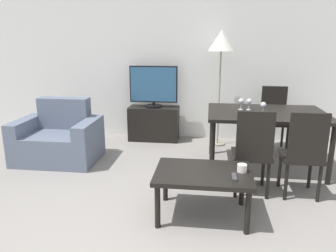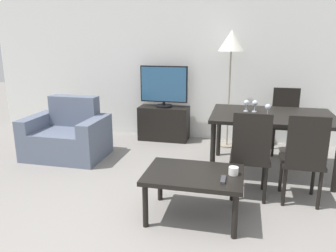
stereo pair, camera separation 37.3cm
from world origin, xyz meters
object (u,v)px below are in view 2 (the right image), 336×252
(dining_chair_near, at_px, (250,152))
(cup_white_near, at_px, (233,171))
(wine_glass_center, at_px, (268,108))
(coffee_table, at_px, (194,178))
(wine_glass_right, at_px, (255,104))
(wine_glass_left, at_px, (246,103))
(dining_chair_near_right, at_px, (304,156))
(floor_lamp, at_px, (231,45))
(tv, at_px, (164,86))
(remote_primary, at_px, (223,180))
(armchair, at_px, (68,136))
(tv_stand, at_px, (164,123))
(dining_table, at_px, (272,120))
(dining_chair_far, at_px, (285,118))

(dining_chair_near, xyz_separation_m, cup_white_near, (-0.15, -0.45, -0.03))
(cup_white_near, distance_m, wine_glass_center, 1.24)
(dining_chair_near, distance_m, cup_white_near, 0.48)
(coffee_table, distance_m, cup_white_near, 0.36)
(cup_white_near, distance_m, wine_glass_right, 1.41)
(wine_glass_left, bearing_deg, dining_chair_near, -86.21)
(coffee_table, xyz_separation_m, cup_white_near, (0.35, 0.04, 0.09))
(dining_chair_near, height_order, dining_chair_near_right, same)
(dining_chair_near, height_order, floor_lamp, floor_lamp)
(tv, bearing_deg, wine_glass_center, -36.58)
(remote_primary, relative_size, wine_glass_left, 1.03)
(wine_glass_center, xyz_separation_m, wine_glass_right, (-0.14, 0.21, 0.00))
(wine_glass_right, bearing_deg, armchair, -176.63)
(tv_stand, xyz_separation_m, dining_chair_near_right, (1.85, -1.82, 0.23))
(tv_stand, bearing_deg, tv, -90.00)
(floor_lamp, bearing_deg, wine_glass_left, -72.56)
(floor_lamp, relative_size, wine_glass_left, 11.92)
(tv_stand, xyz_separation_m, wine_glass_center, (1.53, -1.14, 0.56))
(dining_chair_near, bearing_deg, dining_table, 72.70)
(coffee_table, xyz_separation_m, floor_lamp, (0.18, 2.19, 1.14))
(dining_chair_near_right, height_order, remote_primary, dining_chair_near_right)
(tv, bearing_deg, dining_chair_far, -6.16)
(dining_chair_near, height_order, wine_glass_left, dining_chair_near)
(cup_white_near, bearing_deg, dining_table, 72.39)
(remote_primary, bearing_deg, cup_white_near, 62.69)
(armchair, bearing_deg, cup_white_near, -27.32)
(dining_chair_near_right, xyz_separation_m, remote_primary, (-0.73, -0.61, -0.05))
(coffee_table, height_order, wine_glass_left, wine_glass_left)
(tv, distance_m, wine_glass_center, 1.91)
(armchair, bearing_deg, dining_chair_near_right, -14.08)
(floor_lamp, distance_m, wine_glass_center, 1.32)
(armchair, bearing_deg, wine_glass_left, 3.55)
(dining_chair_far, xyz_separation_m, wine_glass_center, (-0.32, -0.94, 0.33))
(armchair, relative_size, cup_white_near, 12.26)
(coffee_table, relative_size, dining_chair_far, 0.94)
(dining_chair_near_right, relative_size, wine_glass_left, 6.37)
(dining_chair_far, bearing_deg, dining_chair_near, -107.30)
(armchair, distance_m, tv, 1.67)
(coffee_table, bearing_deg, tv, 110.13)
(dining_chair_near, distance_m, floor_lamp, 2.01)
(dining_chair_far, distance_m, dining_chair_near_right, 1.62)
(dining_chair_near, relative_size, wine_glass_right, 6.37)
(dining_chair_near_right, bearing_deg, dining_table, 107.30)
(wine_glass_left, bearing_deg, tv_stand, 144.23)
(tv_stand, distance_m, floor_lamp, 1.63)
(dining_chair_near_right, bearing_deg, tv, 135.45)
(dining_chair_near, relative_size, floor_lamp, 0.53)
(dining_chair_near, relative_size, dining_chair_far, 1.00)
(armchair, distance_m, remote_primary, 2.63)
(tv, relative_size, coffee_table, 0.87)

